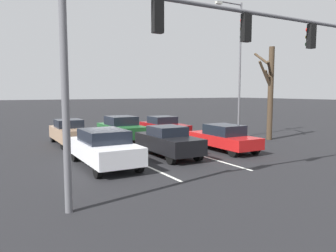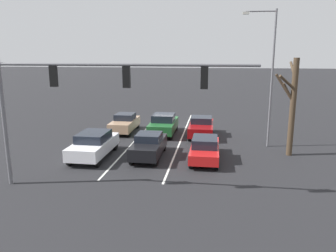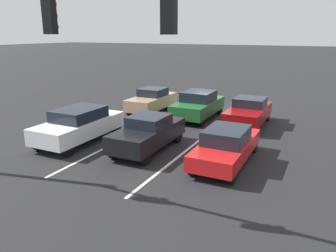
{
  "view_description": "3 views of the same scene",
  "coord_description": "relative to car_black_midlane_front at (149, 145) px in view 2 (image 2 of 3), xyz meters",
  "views": [
    {
      "loc": [
        7.84,
        22.66,
        3.24
      ],
      "look_at": [
        0.54,
        9.84,
        1.69
      ],
      "focal_mm": 35.0,
      "sensor_mm": 36.0,
      "label": 1
    },
    {
      "loc": [
        -4.19,
        28.19,
        6.49
      ],
      "look_at": [
        -1.29,
        8.24,
        1.98
      ],
      "focal_mm": 35.0,
      "sensor_mm": 36.0,
      "label": 2
    },
    {
      "loc": [
        -6.97,
        20.58,
        5.0
      ],
      "look_at": [
        -1.09,
        8.66,
        1.2
      ],
      "focal_mm": 35.0,
      "sensor_mm": 36.0,
      "label": 3
    }
  ],
  "objects": [
    {
      "name": "bare_tree_near",
      "position": [
        -8.86,
        -1.78,
        2.6
      ],
      "size": [
        1.42,
        2.34,
        6.21
      ],
      "color": "#423323",
      "rests_on": "ground_plane"
    },
    {
      "name": "car_darkgreen_midlane_second",
      "position": [
        0.04,
        -6.17,
        0.05
      ],
      "size": [
        1.94,
        4.4,
        1.64
      ],
      "color": "#1E5928",
      "rests_on": "ground_plane"
    },
    {
      "name": "lane_stripe_center_divider",
      "position": [
        1.83,
        -5.21,
        -0.78
      ],
      "size": [
        0.12,
        18.92,
        0.01
      ],
      "primitive_type": "cube",
      "color": "silver",
      "rests_on": "ground_plane"
    },
    {
      "name": "car_black_midlane_front",
      "position": [
        0.0,
        0.0,
        0.0
      ],
      "size": [
        1.72,
        4.23,
        1.54
      ],
      "color": "black",
      "rests_on": "ground_plane"
    },
    {
      "name": "lane_stripe_left_divider",
      "position": [
        -1.58,
        -5.21,
        -0.78
      ],
      "size": [
        0.12,
        18.92,
        0.01
      ],
      "primitive_type": "cube",
      "color": "silver",
      "rests_on": "ground_plane"
    },
    {
      "name": "car_tan_rightlane_second",
      "position": [
        3.35,
        -6.39,
        -0.02
      ],
      "size": [
        1.72,
        4.1,
        1.54
      ],
      "color": "tan",
      "rests_on": "ground_plane"
    },
    {
      "name": "car_white_rightlane_front",
      "position": [
        3.45,
        0.47,
        0.06
      ],
      "size": [
        1.95,
        4.64,
        1.62
      ],
      "color": "silver",
      "rests_on": "ground_plane"
    },
    {
      "name": "car_red_leftlane_front",
      "position": [
        -3.53,
        -0.03,
        -0.05
      ],
      "size": [
        1.71,
        4.53,
        1.44
      ],
      "color": "red",
      "rests_on": "ground_plane"
    },
    {
      "name": "traffic_signal_gantry",
      "position": [
        2.04,
        5.23,
        4.08
      ],
      "size": [
        12.08,
        0.37,
        6.52
      ],
      "color": "slate",
      "rests_on": "ground_plane"
    },
    {
      "name": "street_lamp_left_shoulder",
      "position": [
        -7.61,
        -3.63,
        4.54
      ],
      "size": [
        2.24,
        0.24,
        9.31
      ],
      "color": "slate",
      "rests_on": "ground_plane"
    },
    {
      "name": "car_maroon_leftlane_second",
      "position": [
        -3.04,
        -5.91,
        -0.02
      ],
      "size": [
        1.84,
        4.27,
        1.52
      ],
      "color": "maroon",
      "rests_on": "ground_plane"
    },
    {
      "name": "ground_plane",
      "position": [
        0.13,
        -8.67,
        -0.78
      ],
      "size": [
        240.0,
        240.0,
        0.0
      ],
      "primitive_type": "plane",
      "color": "black"
    }
  ]
}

